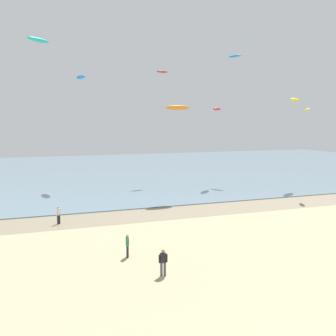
{
  "coord_description": "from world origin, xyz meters",
  "views": [
    {
      "loc": [
        -9.68,
        -10.35,
        9.48
      ],
      "look_at": [
        -1.4,
        13.1,
        6.48
      ],
      "focal_mm": 40.41,
      "sensor_mm": 36.0,
      "label": 1
    }
  ],
  "objects_px": {
    "person_by_waterline": "(127,245)",
    "kite_aloft_4": "(295,100)",
    "person_left_flank": "(163,262)",
    "kite_aloft_0": "(38,40)",
    "kite_aloft_6": "(81,77)",
    "kite_aloft_13": "(307,110)",
    "kite_aloft_3": "(235,56)",
    "kite_aloft_7": "(217,109)",
    "kite_aloft_2": "(162,72)",
    "person_mid_beach": "(58,214)",
    "kite_aloft_8": "(178,108)"
  },
  "relations": [
    {
      "from": "kite_aloft_6",
      "to": "person_left_flank",
      "type": "bearing_deg",
      "value": 174.09
    },
    {
      "from": "person_by_waterline",
      "to": "kite_aloft_8",
      "type": "bearing_deg",
      "value": 59.65
    },
    {
      "from": "kite_aloft_3",
      "to": "kite_aloft_7",
      "type": "distance_m",
      "value": 11.11
    },
    {
      "from": "kite_aloft_2",
      "to": "kite_aloft_7",
      "type": "height_order",
      "value": "kite_aloft_2"
    },
    {
      "from": "kite_aloft_4",
      "to": "kite_aloft_8",
      "type": "height_order",
      "value": "kite_aloft_4"
    },
    {
      "from": "kite_aloft_4",
      "to": "kite_aloft_13",
      "type": "height_order",
      "value": "kite_aloft_4"
    },
    {
      "from": "kite_aloft_6",
      "to": "kite_aloft_13",
      "type": "distance_m",
      "value": 31.53
    },
    {
      "from": "person_left_flank",
      "to": "kite_aloft_6",
      "type": "distance_m",
      "value": 38.53
    },
    {
      "from": "person_by_waterline",
      "to": "kite_aloft_3",
      "type": "xyz_separation_m",
      "value": [
        25.0,
        29.91,
        19.16
      ]
    },
    {
      "from": "person_by_waterline",
      "to": "kite_aloft_3",
      "type": "distance_m",
      "value": 43.43
    },
    {
      "from": "kite_aloft_7",
      "to": "person_mid_beach",
      "type": "bearing_deg",
      "value": 161.77
    },
    {
      "from": "person_mid_beach",
      "to": "kite_aloft_0",
      "type": "relative_size",
      "value": 0.71
    },
    {
      "from": "kite_aloft_2",
      "to": "kite_aloft_4",
      "type": "distance_m",
      "value": 20.39
    },
    {
      "from": "person_mid_beach",
      "to": "kite_aloft_4",
      "type": "relative_size",
      "value": 0.53
    },
    {
      "from": "kite_aloft_7",
      "to": "kite_aloft_6",
      "type": "bearing_deg",
      "value": 112.23
    },
    {
      "from": "person_left_flank",
      "to": "person_by_waterline",
      "type": "bearing_deg",
      "value": 108.45
    },
    {
      "from": "kite_aloft_4",
      "to": "kite_aloft_6",
      "type": "distance_m",
      "value": 30.97
    },
    {
      "from": "person_left_flank",
      "to": "kite_aloft_13",
      "type": "height_order",
      "value": "kite_aloft_13"
    },
    {
      "from": "person_left_flank",
      "to": "kite_aloft_2",
      "type": "xyz_separation_m",
      "value": [
        12.02,
        35.88,
        16.44
      ]
    },
    {
      "from": "kite_aloft_4",
      "to": "kite_aloft_7",
      "type": "xyz_separation_m",
      "value": [
        -9.89,
        4.91,
        -1.25
      ]
    },
    {
      "from": "kite_aloft_0",
      "to": "kite_aloft_3",
      "type": "height_order",
      "value": "kite_aloft_3"
    },
    {
      "from": "person_mid_beach",
      "to": "person_by_waterline",
      "type": "xyz_separation_m",
      "value": [
        4.05,
        -10.81,
        0.0
      ]
    },
    {
      "from": "kite_aloft_8",
      "to": "kite_aloft_0",
      "type": "bearing_deg",
      "value": -159.12
    },
    {
      "from": "person_left_flank",
      "to": "kite_aloft_0",
      "type": "bearing_deg",
      "value": 113.75
    },
    {
      "from": "kite_aloft_6",
      "to": "kite_aloft_3",
      "type": "bearing_deg",
      "value": -100.47
    },
    {
      "from": "kite_aloft_8",
      "to": "kite_aloft_2",
      "type": "bearing_deg",
      "value": 75.14
    },
    {
      "from": "kite_aloft_4",
      "to": "kite_aloft_0",
      "type": "bearing_deg",
      "value": 157.57
    },
    {
      "from": "person_by_waterline",
      "to": "kite_aloft_4",
      "type": "xyz_separation_m",
      "value": [
        29.55,
        20.45,
        11.8
      ]
    },
    {
      "from": "kite_aloft_2",
      "to": "kite_aloft_3",
      "type": "relative_size",
      "value": 0.85
    },
    {
      "from": "person_by_waterline",
      "to": "kite_aloft_4",
      "type": "relative_size",
      "value": 0.53
    },
    {
      "from": "kite_aloft_6",
      "to": "person_mid_beach",
      "type": "bearing_deg",
      "value": 160.06
    },
    {
      "from": "kite_aloft_2",
      "to": "kite_aloft_7",
      "type": "relative_size",
      "value": 0.69
    },
    {
      "from": "person_mid_beach",
      "to": "kite_aloft_4",
      "type": "xyz_separation_m",
      "value": [
        33.59,
        9.64,
        11.8
      ]
    },
    {
      "from": "kite_aloft_3",
      "to": "kite_aloft_6",
      "type": "height_order",
      "value": "kite_aloft_3"
    },
    {
      "from": "kite_aloft_3",
      "to": "kite_aloft_13",
      "type": "height_order",
      "value": "kite_aloft_3"
    },
    {
      "from": "person_left_flank",
      "to": "kite_aloft_3",
      "type": "xyz_separation_m",
      "value": [
        23.68,
        33.87,
        19.16
      ]
    },
    {
      "from": "kite_aloft_0",
      "to": "kite_aloft_8",
      "type": "height_order",
      "value": "kite_aloft_0"
    },
    {
      "from": "kite_aloft_3",
      "to": "kite_aloft_4",
      "type": "xyz_separation_m",
      "value": [
        4.55,
        -9.46,
        -7.36
      ]
    },
    {
      "from": "person_mid_beach",
      "to": "kite_aloft_13",
      "type": "relative_size",
      "value": 0.88
    },
    {
      "from": "kite_aloft_0",
      "to": "kite_aloft_4",
      "type": "relative_size",
      "value": 0.75
    },
    {
      "from": "person_mid_beach",
      "to": "kite_aloft_2",
      "type": "bearing_deg",
      "value": 50.53
    },
    {
      "from": "kite_aloft_4",
      "to": "kite_aloft_6",
      "type": "xyz_separation_m",
      "value": [
        -28.74,
        11.04,
        3.3
      ]
    },
    {
      "from": "kite_aloft_2",
      "to": "kite_aloft_8",
      "type": "height_order",
      "value": "kite_aloft_2"
    },
    {
      "from": "kite_aloft_6",
      "to": "kite_aloft_8",
      "type": "relative_size",
      "value": 1.01
    },
    {
      "from": "person_by_waterline",
      "to": "kite_aloft_7",
      "type": "relative_size",
      "value": 0.59
    },
    {
      "from": "kite_aloft_0",
      "to": "kite_aloft_13",
      "type": "bearing_deg",
      "value": 145.0
    },
    {
      "from": "kite_aloft_2",
      "to": "kite_aloft_3",
      "type": "bearing_deg",
      "value": 156.48
    },
    {
      "from": "kite_aloft_6",
      "to": "kite_aloft_8",
      "type": "xyz_separation_m",
      "value": [
        10.02,
        -13.0,
        -4.73
      ]
    },
    {
      "from": "kite_aloft_3",
      "to": "kite_aloft_4",
      "type": "relative_size",
      "value": 0.74
    },
    {
      "from": "kite_aloft_7",
      "to": "kite_aloft_13",
      "type": "relative_size",
      "value": 1.49
    }
  ]
}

